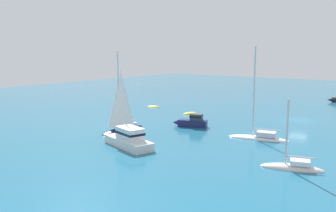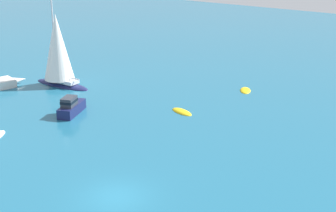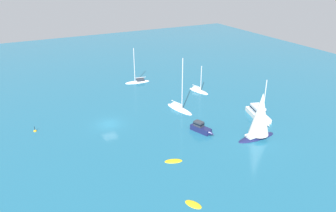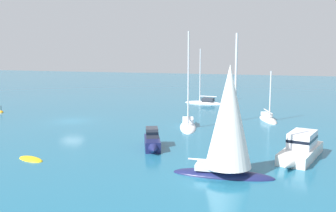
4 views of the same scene
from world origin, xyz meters
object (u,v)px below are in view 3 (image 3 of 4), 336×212
at_px(skiff, 173,161).
at_px(channel_buoy, 35,131).
at_px(cabin_cruiser_1, 258,113).
at_px(sailboat, 199,91).
at_px(sailboat_1, 138,81).
at_px(sloop, 179,108).
at_px(skiff_1, 193,205).
at_px(launch, 201,128).
at_px(ketch, 260,117).

xyz_separation_m(skiff, channel_buoy, (-19.13, -16.92, 0.02)).
xyz_separation_m(cabin_cruiser_1, channel_buoy, (-13.25, -38.10, -0.83)).
bearing_deg(channel_buoy, sailboat, 95.32).
bearing_deg(sailboat_1, channel_buoy, 38.42).
distance_m(skiff, channel_buoy, 25.54).
distance_m(sloop, cabin_cruiser_1, 15.18).
bearing_deg(cabin_cruiser_1, sloop, -114.01).
bearing_deg(skiff, skiff_1, 96.41).
height_order(launch, skiff_1, launch).
xyz_separation_m(sloop, cabin_cruiser_1, (9.96, 11.45, 0.58)).
bearing_deg(sloop, ketch, 8.82).
bearing_deg(skiff, sloop, -101.51).
height_order(launch, channel_buoy, launch).
xyz_separation_m(launch, sloop, (-10.02, 1.19, -0.44)).
height_order(ketch, channel_buoy, ketch).
relative_size(sailboat, ketch, 0.63).
relative_size(ketch, channel_buoy, 8.69).
relative_size(sailboat, sloop, 0.59).
bearing_deg(channel_buoy, ketch, 59.60).
bearing_deg(cabin_cruiser_1, channel_buoy, -92.16).
bearing_deg(ketch, launch, 140.91).
xyz_separation_m(skiff, launch, (-5.82, 8.54, 0.70)).
relative_size(skiff, channel_buoy, 2.35).
height_order(launch, sailboat_1, sailboat_1).
bearing_deg(cabin_cruiser_1, sailboat, -153.44).
xyz_separation_m(skiff, ketch, (0.09, 15.85, 3.72)).
relative_size(launch, channel_buoy, 3.98).
xyz_separation_m(launch, ketch, (5.91, 7.31, 3.02)).
distance_m(skiff_1, channel_buoy, 32.00).
distance_m(skiff, cabin_cruiser_1, 22.00).
bearing_deg(sailboat, sloop, -69.63).
xyz_separation_m(sailboat, sailboat_1, (-12.01, -9.93, 0.07)).
bearing_deg(channel_buoy, skiff_1, 27.26).
bearing_deg(sloop, skiff, -43.76).
distance_m(sailboat, ketch, 22.94).
height_order(sailboat, launch, sailboat).
xyz_separation_m(launch, skiff_1, (15.14, -10.80, -0.70)).
height_order(skiff, ketch, ketch).
height_order(cabin_cruiser_1, skiff_1, cabin_cruiser_1).
bearing_deg(sailboat, cabin_cruiser_1, -7.30).
bearing_deg(launch, skiff_1, -54.68).
distance_m(sailboat, launch, 19.31).
bearing_deg(launch, sailboat_1, 160.98).
bearing_deg(ketch, sailboat_1, 101.96).
bearing_deg(cabin_cruiser_1, launch, -72.72).
xyz_separation_m(sailboat, skiff, (22.42, -18.39, -0.14)).
relative_size(skiff, launch, 0.59).
distance_m(ketch, channel_buoy, 38.17).
distance_m(sloop, channel_buoy, 26.86).
relative_size(sailboat, launch, 1.37).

